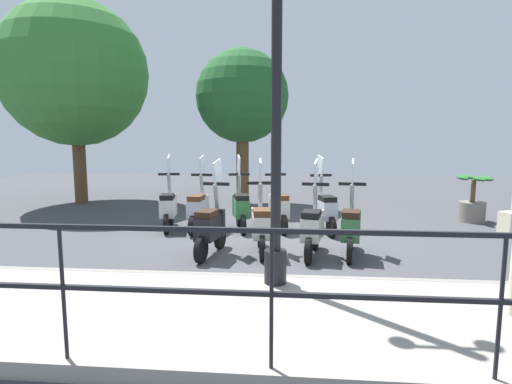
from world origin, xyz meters
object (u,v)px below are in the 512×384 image
Objects in this scene: tree_distant at (242,97)px; scooter_near_0 at (351,226)px; scooter_near_2 at (261,224)px; scooter_near_3 at (211,226)px; scooter_far_2 at (241,207)px; scooter_far_0 at (325,209)px; tree_large at (75,74)px; scooter_far_3 at (198,208)px; scooter_far_4 at (168,207)px; potted_palm at (472,202)px; scooter_far_1 at (279,207)px; lamp_post_near at (276,137)px; scooter_near_1 at (313,227)px.

tree_distant is 6.18m from scooter_near_0.
scooter_near_2 is 0.81m from scooter_near_3.
scooter_far_2 is at bearing -173.72° from tree_distant.
tree_large is at bearing 50.27° from scooter_far_0.
scooter_far_2 is 0.86m from scooter_far_3.
scooter_near_3 is at bearing -155.58° from scooter_far_4.
scooter_far_1 is (-1.28, 4.34, 0.04)m from potted_palm.
lamp_post_near is at bearing -179.78° from scooter_far_2.
tree_distant is 2.84× the size of scooter_near_3.
scooter_far_4 is at bearing 83.80° from scooter_far_3.
tree_distant is 2.84× the size of scooter_near_2.
scooter_near_1 is at bearing 106.94° from scooter_near_0.
tree_large is 10.93m from potted_palm.
scooter_near_2 is (0.09, 0.82, 0.00)m from scooter_near_1.
scooter_far_1 is 2.26m from scooter_far_4.
scooter_near_1 is 1.62m from scooter_near_3.
tree_distant is 2.84× the size of scooter_far_4.
scooter_far_1 is at bearing 29.03° from scooter_near_1.
potted_palm is 5.46m from scooter_near_2.
scooter_near_0 and scooter_near_1 have the same top height.
scooter_near_2 is 1.00× the size of scooter_far_2.
tree_large is 8.23m from scooter_far_0.
tree_distant is 4.50m from scooter_far_4.
tree_distant reaches higher than scooter_near_1.
scooter_far_4 is (-0.14, 2.26, 0.00)m from scooter_far_1.
tree_distant is at bearing -28.26° from scooter_far_4.
scooter_near_1 is (-3.07, 3.75, 0.04)m from potted_palm.
scooter_near_3 is 1.00× the size of scooter_far_2.
scooter_near_2 and scooter_far_4 have the same top height.
scooter_far_0 is at bearing -105.96° from scooter_far_2.
scooter_near_3 is 2.15m from scooter_far_1.
scooter_far_3 is at bearing 104.37° from potted_palm.
scooter_near_0 is (1.72, -1.13, -1.40)m from lamp_post_near.
scooter_far_0 is at bearing -149.56° from tree_distant.
scooter_near_3 and scooter_far_1 have the same top height.
tree_large is at bearing 46.11° from scooter_far_1.
scooter_near_1 is at bearing 154.75° from scooter_far_0.
scooter_near_0 is 1.00× the size of scooter_near_2.
scooter_far_1 and scooter_far_2 have the same top height.
scooter_far_3 is at bearing -110.28° from scooter_far_4.
scooter_far_0 reaches higher than potted_palm.
scooter_near_3 and scooter_far_2 have the same top height.
tree_large reaches higher than scooter_near_1.
tree_large is 3.75× the size of scooter_near_0.
scooter_near_0 is 3.80m from scooter_far_4.
tree_distant is at bearing 3.39° from scooter_near_2.
scooter_near_1 is 1.00× the size of scooter_far_3.
scooter_far_2 is (1.74, 1.36, 0.00)m from scooter_near_1.
potted_palm is at bearing -89.12° from scooter_far_2.
lamp_post_near is 2.49m from scooter_near_0.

